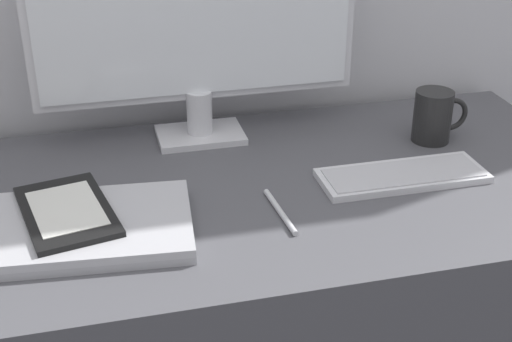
{
  "coord_description": "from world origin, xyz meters",
  "views": [
    {
      "loc": [
        -0.18,
        -0.79,
        1.29
      ],
      "look_at": [
        0.06,
        0.15,
        0.78
      ],
      "focal_mm": 50.0,
      "sensor_mm": 36.0,
      "label": 1
    }
  ],
  "objects_px": {
    "laptop": "(88,227)",
    "pen": "(280,212)",
    "keyboard": "(402,175)",
    "monitor": "(195,16)",
    "ereader": "(67,211)",
    "coffee_mug": "(434,116)"
  },
  "relations": [
    {
      "from": "laptop",
      "to": "pen",
      "type": "height_order",
      "value": "laptop"
    },
    {
      "from": "coffee_mug",
      "to": "laptop",
      "type": "bearing_deg",
      "value": -164.17
    },
    {
      "from": "laptop",
      "to": "pen",
      "type": "bearing_deg",
      "value": -2.44
    },
    {
      "from": "keyboard",
      "to": "coffee_mug",
      "type": "xyz_separation_m",
      "value": [
        0.12,
        0.13,
        0.04
      ]
    },
    {
      "from": "ereader",
      "to": "pen",
      "type": "bearing_deg",
      "value": -6.82
    },
    {
      "from": "ereader",
      "to": "coffee_mug",
      "type": "distance_m",
      "value": 0.68
    },
    {
      "from": "monitor",
      "to": "ereader",
      "type": "bearing_deg",
      "value": -132.1
    },
    {
      "from": "keyboard",
      "to": "coffee_mug",
      "type": "relative_size",
      "value": 2.65
    },
    {
      "from": "coffee_mug",
      "to": "pen",
      "type": "height_order",
      "value": "coffee_mug"
    },
    {
      "from": "monitor",
      "to": "laptop",
      "type": "relative_size",
      "value": 1.84
    },
    {
      "from": "monitor",
      "to": "pen",
      "type": "height_order",
      "value": "monitor"
    },
    {
      "from": "monitor",
      "to": "keyboard",
      "type": "bearing_deg",
      "value": -39.75
    },
    {
      "from": "laptop",
      "to": "ereader",
      "type": "relative_size",
      "value": 1.45
    },
    {
      "from": "ereader",
      "to": "coffee_mug",
      "type": "relative_size",
      "value": 2.06
    },
    {
      "from": "ereader",
      "to": "pen",
      "type": "xyz_separation_m",
      "value": [
        0.32,
        -0.04,
        -0.02
      ]
    },
    {
      "from": "laptop",
      "to": "monitor",
      "type": "bearing_deg",
      "value": 53.72
    },
    {
      "from": "laptop",
      "to": "coffee_mug",
      "type": "relative_size",
      "value": 3.0
    },
    {
      "from": "pen",
      "to": "ereader",
      "type": "bearing_deg",
      "value": 173.18
    },
    {
      "from": "keyboard",
      "to": "laptop",
      "type": "relative_size",
      "value": 0.88
    },
    {
      "from": "ereader",
      "to": "laptop",
      "type": "bearing_deg",
      "value": -42.88
    },
    {
      "from": "monitor",
      "to": "pen",
      "type": "distance_m",
      "value": 0.39
    },
    {
      "from": "keyboard",
      "to": "ereader",
      "type": "relative_size",
      "value": 1.29
    }
  ]
}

